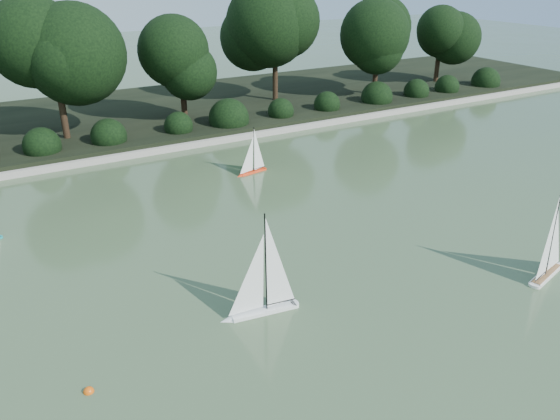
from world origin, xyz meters
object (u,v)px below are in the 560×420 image
(sailboat_white_a, at_px, (258,298))
(sailboat_white_b, at_px, (551,261))
(race_buoy, at_px, (89,392))
(sailboat_orange, at_px, (251,166))

(sailboat_white_a, distance_m, sailboat_white_b, 5.41)
(sailboat_white_b, distance_m, race_buoy, 8.04)
(sailboat_orange, relative_size, race_buoy, 9.44)
(sailboat_white_a, height_order, sailboat_orange, sailboat_white_a)
(sailboat_white_a, xyz_separation_m, race_buoy, (-2.78, -0.44, -0.29))
(sailboat_white_b, height_order, sailboat_orange, sailboat_white_b)
(sailboat_white_a, relative_size, sailboat_orange, 1.38)
(sailboat_orange, distance_m, race_buoy, 8.40)
(sailboat_white_a, distance_m, sailboat_orange, 6.46)
(sailboat_white_a, xyz_separation_m, sailboat_orange, (2.85, 5.79, -0.08))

